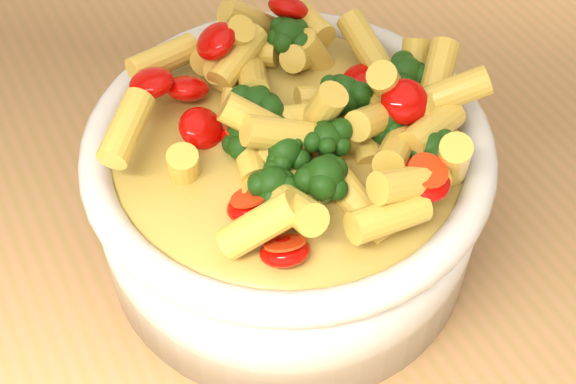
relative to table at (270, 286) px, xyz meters
name	(u,v)px	position (x,y,z in m)	size (l,w,h in m)	color
table	(270,286)	(0.00, 0.00, 0.00)	(1.20, 0.80, 0.90)	#A67347
serving_bowl	(288,191)	(0.00, -0.03, 0.16)	(0.26, 0.26, 0.11)	silver
pasta_salad	(288,116)	(0.00, -0.03, 0.23)	(0.20, 0.20, 0.05)	gold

